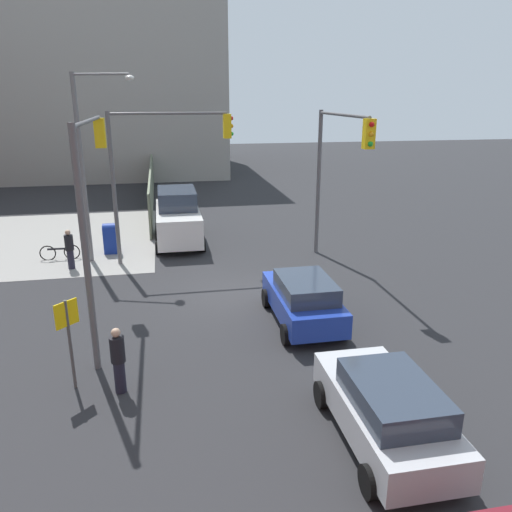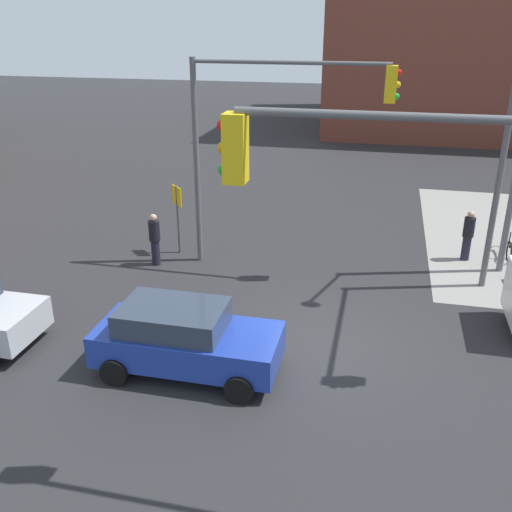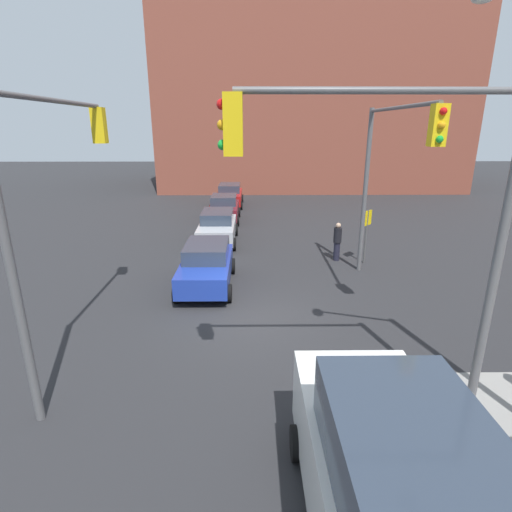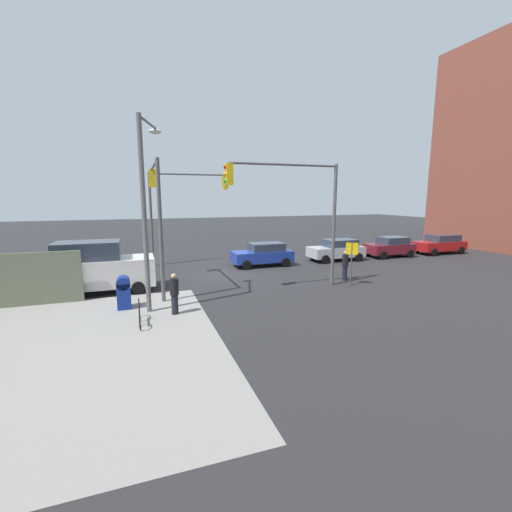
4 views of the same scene
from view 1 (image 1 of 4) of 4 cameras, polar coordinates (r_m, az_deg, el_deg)
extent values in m
plane|color=#28282B|center=(18.71, -2.28, -4.41)|extent=(120.00, 120.00, 0.00)
cube|color=gray|center=(27.84, -23.87, 1.58)|extent=(12.00, 12.00, 0.01)
cube|color=slate|center=(35.58, -11.85, 7.99)|extent=(19.91, 0.12, 2.40)
cube|color=#9E9B93|center=(53.49, -18.24, 18.44)|extent=(20.00, 24.00, 16.75)
cylinder|color=#59595B|center=(13.35, -18.89, 0.16)|extent=(0.18, 0.18, 6.50)
cylinder|color=#59595B|center=(15.66, -18.69, 14.37)|extent=(5.77, 0.12, 0.12)
cube|color=yellow|center=(18.55, -17.40, 13.26)|extent=(0.32, 0.36, 1.00)
sphere|color=red|center=(18.71, -17.44, 14.27)|extent=(0.18, 0.18, 0.18)
sphere|color=orange|center=(18.73, -17.35, 13.30)|extent=(0.18, 0.18, 0.18)
sphere|color=green|center=(18.75, -17.25, 12.33)|extent=(0.18, 0.18, 0.18)
cylinder|color=#59595B|center=(23.06, 7.15, 8.16)|extent=(0.18, 0.18, 6.50)
cylinder|color=#59595B|center=(20.24, 9.85, 15.62)|extent=(5.31, 0.12, 0.12)
cube|color=yellow|center=(17.80, 12.78, 13.46)|extent=(0.32, 0.36, 1.00)
sphere|color=red|center=(17.61, 13.09, 14.44)|extent=(0.18, 0.18, 0.18)
sphere|color=orange|center=(17.63, 13.02, 13.40)|extent=(0.18, 0.18, 0.18)
sphere|color=green|center=(17.66, 12.94, 12.37)|extent=(0.18, 0.18, 0.18)
cylinder|color=#59595B|center=(22.06, -15.92, 7.18)|extent=(0.18, 0.18, 6.50)
cylinder|color=#59595B|center=(21.64, -9.99, 15.74)|extent=(0.12, 4.86, 0.12)
cube|color=yellow|center=(21.85, -3.32, 14.60)|extent=(0.36, 0.32, 1.00)
sphere|color=red|center=(21.86, -2.85, 15.45)|extent=(0.18, 0.18, 0.18)
sphere|color=orange|center=(21.88, -2.83, 14.61)|extent=(0.18, 0.18, 0.18)
sphere|color=green|center=(21.90, -2.82, 13.78)|extent=(0.18, 0.18, 0.18)
cylinder|color=slate|center=(22.78, -19.23, 9.11)|extent=(0.20, 0.20, 8.00)
cylinder|color=slate|center=(22.08, -17.36, 19.23)|extent=(0.83, 2.32, 0.10)
ellipsoid|color=silver|center=(21.63, -14.24, 19.12)|extent=(0.56, 0.36, 0.24)
cylinder|color=#4C4C4C|center=(13.36, -20.45, -9.53)|extent=(0.08, 0.08, 2.40)
cube|color=yellow|center=(13.00, -20.85, -6.20)|extent=(0.48, 0.48, 0.64)
cube|color=navy|center=(24.35, -16.25, 1.63)|extent=(0.56, 0.64, 1.15)
cylinder|color=navy|center=(24.20, -16.37, 2.94)|extent=(0.56, 0.64, 0.56)
cube|color=#B7BABF|center=(11.39, 14.40, -16.94)|extent=(4.21, 1.80, 0.75)
cube|color=#2D3847|center=(10.79, 15.44, -15.05)|extent=(2.35, 1.58, 0.55)
cylinder|color=black|center=(12.40, 7.50, -15.42)|extent=(0.64, 0.22, 0.64)
cylinder|color=black|center=(13.01, 15.30, -14.20)|extent=(0.64, 0.22, 0.64)
cylinder|color=black|center=(10.29, 12.86, -23.84)|extent=(0.64, 0.22, 0.64)
cylinder|color=black|center=(11.03, 22.13, -21.59)|extent=(0.64, 0.22, 0.64)
cube|color=#1E389E|center=(16.33, 5.32, -5.26)|extent=(4.19, 1.80, 0.75)
cube|color=#2D3847|center=(15.79, 5.72, -3.56)|extent=(2.35, 1.58, 0.55)
cylinder|color=black|center=(17.55, 1.17, -4.82)|extent=(0.64, 0.22, 0.64)
cylinder|color=black|center=(17.98, 6.81, -4.38)|extent=(0.64, 0.22, 0.64)
cylinder|color=black|center=(15.03, 3.44, -8.94)|extent=(0.64, 0.22, 0.64)
cylinder|color=black|center=(15.53, 9.96, -8.27)|extent=(0.64, 0.22, 0.64)
cube|color=white|center=(25.32, -8.88, 3.80)|extent=(5.40, 2.10, 1.40)
cube|color=#2D3847|center=(25.49, -9.04, 6.53)|extent=(3.02, 1.85, 0.90)
cylinder|color=black|center=(23.78, -6.09, 1.24)|extent=(0.64, 0.22, 0.64)
cylinder|color=black|center=(23.72, -11.15, 0.95)|extent=(0.64, 0.22, 0.64)
cylinder|color=black|center=(27.31, -6.76, 3.41)|extent=(0.64, 0.22, 0.64)
cylinder|color=black|center=(27.26, -11.17, 3.16)|extent=(0.64, 0.22, 0.64)
cylinder|color=black|center=(12.85, -15.57, -10.24)|extent=(0.36, 0.36, 0.67)
sphere|color=tan|center=(12.65, -15.74, -8.44)|extent=(0.23, 0.23, 0.23)
cylinder|color=#1E1E2D|center=(13.21, -15.29, -13.15)|extent=(0.28, 0.28, 0.85)
cylinder|color=black|center=(22.50, -20.60, 1.45)|extent=(0.36, 0.36, 0.66)
sphere|color=tan|center=(22.38, -20.72, 2.54)|extent=(0.23, 0.23, 0.23)
cylinder|color=#1E1E2D|center=(22.71, -20.39, -0.36)|extent=(0.28, 0.28, 0.84)
torus|color=black|center=(24.28, -22.70, 0.29)|extent=(0.05, 0.71, 0.71)
torus|color=black|center=(24.08, -20.29, 0.44)|extent=(0.05, 0.71, 0.71)
cube|color=black|center=(24.13, -21.55, 0.77)|extent=(0.04, 1.04, 0.08)
cylinder|color=black|center=(24.01, -20.96, 1.36)|extent=(0.04, 0.04, 0.40)
camera|label=2|loc=(23.66, 29.48, 16.93)|focal=40.00mm
camera|label=3|loc=(28.73, -5.83, 15.28)|focal=28.00mm
camera|label=4|loc=(29.00, -49.39, 7.19)|focal=24.00mm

